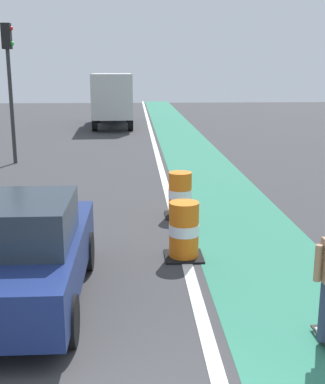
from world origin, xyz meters
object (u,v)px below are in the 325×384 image
at_px(traffic_barrel_mid, 180,195).
at_px(delivery_truck_down_block, 112,97).
at_px(parked_sedan_nearest, 20,253).
at_px(traffic_light_corner, 9,69).
at_px(traffic_barrel_front, 184,231).

relative_size(traffic_barrel_mid, delivery_truck_down_block, 0.14).
bearing_deg(delivery_truck_down_block, traffic_barrel_mid, -82.96).
xyz_separation_m(parked_sedan_nearest, traffic_light_corner, (-2.83, 11.94, 2.67)).
bearing_deg(traffic_light_corner, delivery_truck_down_block, 75.41).
distance_m(traffic_barrel_mid, delivery_truck_down_block, 19.89).
height_order(traffic_barrel_mid, traffic_light_corner, traffic_light_corner).
height_order(traffic_barrel_front, delivery_truck_down_block, delivery_truck_down_block).
bearing_deg(parked_sedan_nearest, traffic_barrel_mid, 58.31).
height_order(parked_sedan_nearest, delivery_truck_down_block, delivery_truck_down_block).
xyz_separation_m(parked_sedan_nearest, delivery_truck_down_block, (0.38, 24.26, 1.01)).
xyz_separation_m(traffic_barrel_front, traffic_light_corner, (-5.46, 10.15, 2.97)).
xyz_separation_m(delivery_truck_down_block, traffic_light_corner, (-3.21, -12.32, 1.65)).
relative_size(traffic_barrel_front, traffic_barrel_mid, 1.00).
bearing_deg(delivery_truck_down_block, traffic_barrel_front, -84.27).
bearing_deg(traffic_light_corner, traffic_barrel_front, -61.70).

